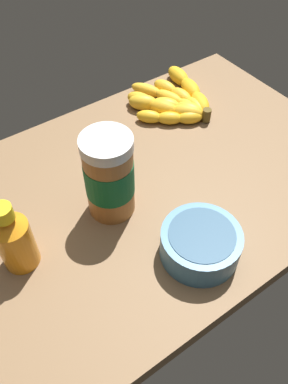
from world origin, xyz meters
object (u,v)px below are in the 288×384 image
(peanut_butter_jar, at_px, (109,176))
(honey_bottle, at_px, (14,239))
(banana_bunch, at_px, (174,101))
(small_bowl, at_px, (200,243))

(peanut_butter_jar, bearing_deg, honey_bottle, 3.32)
(peanut_butter_jar, bearing_deg, banana_bunch, -148.14)
(honey_bottle, xyz_separation_m, small_bowl, (-0.25, 0.16, -0.03))
(peanut_butter_jar, distance_m, honey_bottle, 0.19)
(banana_bunch, distance_m, small_bowl, 0.41)
(banana_bunch, height_order, honey_bottle, honey_bottle)
(peanut_butter_jar, height_order, small_bowl, peanut_butter_jar)
(banana_bunch, relative_size, small_bowl, 1.60)
(banana_bunch, xyz_separation_m, honey_bottle, (0.47, 0.19, 0.05))
(banana_bunch, relative_size, honey_bottle, 1.54)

